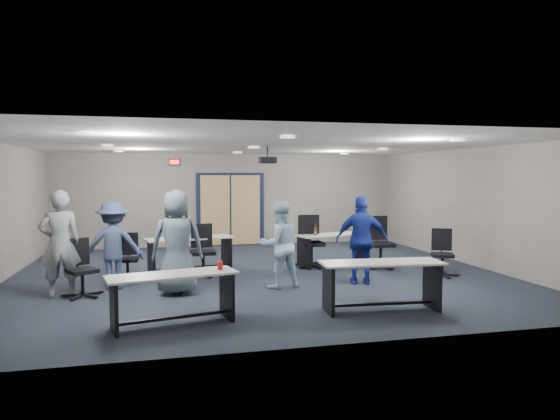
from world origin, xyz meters
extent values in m
plane|color=black|center=(0.00, 0.00, 0.00)|extent=(10.00, 10.00, 0.00)
cube|color=slate|center=(0.00, 4.50, 1.35)|extent=(10.00, 0.04, 2.70)
cube|color=slate|center=(0.00, -4.50, 1.35)|extent=(10.00, 0.04, 2.70)
cube|color=slate|center=(5.00, 0.00, 1.35)|extent=(0.04, 9.00, 2.70)
cube|color=white|center=(0.00, 0.00, 2.70)|extent=(10.00, 9.00, 0.04)
cube|color=black|center=(0.00, 4.47, 1.05)|extent=(2.00, 0.06, 2.20)
cube|color=tan|center=(-0.45, 4.45, 1.05)|extent=(0.85, 0.04, 2.05)
cube|color=tan|center=(0.45, 4.45, 1.05)|extent=(0.85, 0.04, 2.05)
cube|color=black|center=(-1.60, 4.45, 2.45)|extent=(0.32, 0.05, 0.18)
cube|color=#FF0C0C|center=(-1.60, 4.42, 2.45)|extent=(0.26, 0.02, 0.12)
cylinder|color=black|center=(0.30, 0.50, 2.58)|extent=(0.04, 0.04, 0.24)
cube|color=black|center=(0.30, 0.50, 2.40)|extent=(0.35, 0.30, 0.14)
cylinder|color=black|center=(0.30, 0.35, 2.40)|extent=(0.08, 0.03, 0.08)
cube|color=beige|center=(-1.81, -3.20, 0.70)|extent=(1.86, 0.96, 0.03)
cube|color=black|center=(-2.58, -3.37, 0.34)|extent=(0.17, 0.54, 0.69)
cube|color=black|center=(-1.04, -3.03, 0.34)|extent=(0.17, 0.54, 0.69)
cube|color=black|center=(-1.81, -3.20, 0.10)|extent=(1.55, 0.39, 0.04)
cylinder|color=red|center=(-1.13, -3.05, 0.78)|extent=(0.08, 0.08, 0.12)
cube|color=beige|center=(1.31, -3.18, 0.74)|extent=(1.91, 0.76, 0.03)
cube|color=black|center=(0.48, -3.12, 0.36)|extent=(0.09, 0.57, 0.73)
cube|color=black|center=(2.14, -3.24, 0.36)|extent=(0.09, 0.57, 0.73)
cube|color=black|center=(1.31, -3.18, 0.10)|extent=(1.66, 0.18, 0.04)
cube|color=beige|center=(-1.38, 0.55, 0.74)|extent=(1.94, 1.03, 0.03)
cube|color=black|center=(-2.18, 0.35, 0.36)|extent=(0.18, 0.56, 0.72)
cube|color=black|center=(-0.58, 0.74, 0.36)|extent=(0.18, 0.56, 0.72)
cube|color=black|center=(-1.38, 0.55, 0.10)|extent=(1.61, 0.43, 0.04)
cube|color=beige|center=(1.89, 0.64, 0.71)|extent=(1.88, 1.02, 0.03)
cube|color=black|center=(1.11, 0.44, 0.35)|extent=(0.18, 0.54, 0.70)
cube|color=black|center=(2.66, 0.83, 0.35)|extent=(0.18, 0.54, 0.70)
cube|color=black|center=(1.89, 0.64, 0.10)|extent=(1.56, 0.44, 0.04)
imported|color=gray|center=(-3.64, -1.15, 0.92)|extent=(0.74, 0.55, 1.83)
imported|color=#4F606C|center=(-1.70, -1.37, 0.92)|extent=(0.92, 0.63, 1.83)
imported|color=#BFE1FC|center=(0.15, -1.28, 0.80)|extent=(0.86, 0.72, 1.59)
imported|color=navy|center=(1.75, -1.34, 0.84)|extent=(1.07, 0.71, 1.69)
imported|color=#384365|center=(-2.82, -0.69, 0.81)|extent=(1.05, 0.62, 1.61)
camera|label=1|loc=(-1.91, -10.16, 2.08)|focal=32.00mm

